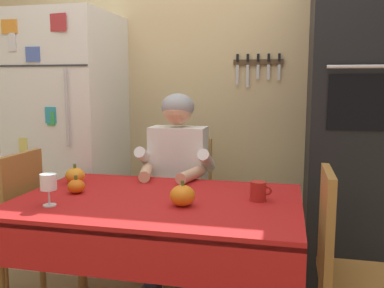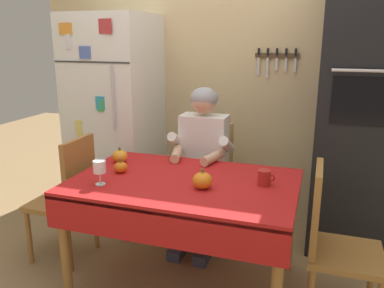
{
  "view_description": "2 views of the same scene",
  "coord_description": "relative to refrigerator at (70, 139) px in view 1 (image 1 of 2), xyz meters",
  "views": [
    {
      "loc": [
        0.61,
        -1.83,
        1.31
      ],
      "look_at": [
        0.15,
        0.21,
        1.0
      ],
      "focal_mm": 39.05,
      "sensor_mm": 36.0,
      "label": 1
    },
    {
      "loc": [
        0.78,
        -2.08,
        1.6
      ],
      "look_at": [
        0.01,
        0.23,
        0.94
      ],
      "focal_mm": 36.66,
      "sensor_mm": 36.0,
      "label": 2
    }
  ],
  "objects": [
    {
      "name": "chair_right_side",
      "position": [
        1.85,
        -0.92,
        -0.39
      ],
      "size": [
        0.4,
        0.4,
        0.93
      ],
      "color": "#9E6B33",
      "rests_on": "ground"
    },
    {
      "name": "dining_table",
      "position": [
        0.95,
        -0.88,
        -0.24
      ],
      "size": [
        1.4,
        0.9,
        0.74
      ],
      "color": "#9E6B33",
      "rests_on": "ground"
    },
    {
      "name": "refrigerator",
      "position": [
        0.0,
        0.0,
        0.0
      ],
      "size": [
        0.68,
        0.71,
        1.8
      ],
      "color": "white",
      "rests_on": "ground"
    },
    {
      "name": "wall_oven",
      "position": [
        2.0,
        0.04,
        0.15
      ],
      "size": [
        0.6,
        0.64,
        2.1
      ],
      "color": "black",
      "rests_on": "ground"
    },
    {
      "name": "pumpkin_large",
      "position": [
        0.51,
        -0.86,
        -0.12
      ],
      "size": [
        0.09,
        0.09,
        0.09
      ],
      "color": "orange",
      "rests_on": "dining_table"
    },
    {
      "name": "seated_person",
      "position": [
        0.89,
        -0.28,
        -0.16
      ],
      "size": [
        0.47,
        0.55,
        1.25
      ],
      "color": "#38384C",
      "rests_on": "ground"
    },
    {
      "name": "pumpkin_small",
      "position": [
        1.1,
        -0.96,
        -0.11
      ],
      "size": [
        0.12,
        0.12,
        0.12
      ],
      "color": "orange",
      "rests_on": "dining_table"
    },
    {
      "name": "wine_glass",
      "position": [
        0.49,
        -1.1,
        -0.05
      ],
      "size": [
        0.08,
        0.08,
        0.15
      ],
      "color": "white",
      "rests_on": "dining_table"
    },
    {
      "name": "chair_left_side",
      "position": [
        0.05,
        -0.82,
        -0.39
      ],
      "size": [
        0.4,
        0.4,
        0.93
      ],
      "color": "#9E6B33",
      "rests_on": "ground"
    },
    {
      "name": "chair_behind_person",
      "position": [
        0.89,
        -0.09,
        -0.39
      ],
      "size": [
        0.4,
        0.4,
        0.93
      ],
      "color": "tan",
      "rests_on": "ground"
    },
    {
      "name": "coffee_mug",
      "position": [
        1.44,
        -0.79,
        -0.11
      ],
      "size": [
        0.11,
        0.08,
        0.09
      ],
      "color": "#B2231E",
      "rests_on": "dining_table"
    },
    {
      "name": "back_wall_assembly",
      "position": [
        1.0,
        0.39,
        0.4
      ],
      "size": [
        3.7,
        0.13,
        2.6
      ],
      "color": "#D1B784",
      "rests_on": "ground"
    },
    {
      "name": "pumpkin_medium",
      "position": [
        0.39,
        -0.66,
        -0.12
      ],
      "size": [
        0.11,
        0.11,
        0.11
      ],
      "color": "orange",
      "rests_on": "dining_table"
    }
  ]
}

